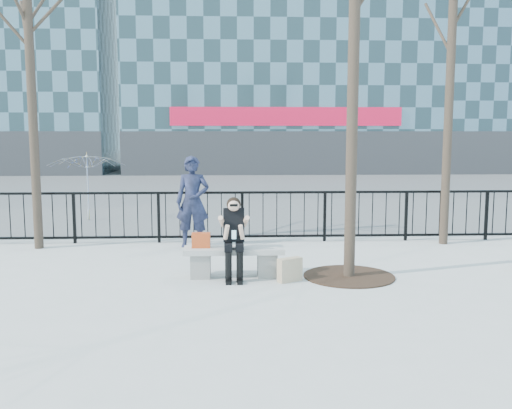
{
  "coord_description": "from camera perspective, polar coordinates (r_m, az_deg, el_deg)",
  "views": [
    {
      "loc": [
        -0.05,
        -9.21,
        2.39
      ],
      "look_at": [
        0.4,
        0.8,
        1.1
      ],
      "focal_mm": 40.0,
      "sensor_mm": 36.0,
      "label": 1
    }
  ],
  "objects": [
    {
      "name": "tree_left",
      "position": [
        12.61,
        -21.91,
        18.12
      ],
      "size": [
        2.8,
        2.8,
        6.5
      ],
      "color": "black",
      "rests_on": "ground"
    },
    {
      "name": "shopping_bag",
      "position": [
        9.19,
        3.4,
        -6.53
      ],
      "size": [
        0.42,
        0.32,
        0.38
      ],
      "primitive_type": "cube",
      "rotation": [
        0.0,
        0.0,
        0.51
      ],
      "color": "#C1B389",
      "rests_on": "ground"
    },
    {
      "name": "ground",
      "position": [
        9.52,
        -2.21,
        -7.21
      ],
      "size": [
        120.0,
        120.0,
        0.0
      ],
      "primitive_type": "plane",
      "color": "#9E9E99",
      "rests_on": "ground"
    },
    {
      "name": "bench_main",
      "position": [
        9.45,
        -2.22,
        -5.44
      ],
      "size": [
        1.65,
        0.46,
        0.49
      ],
      "color": "slate",
      "rests_on": "ground"
    },
    {
      "name": "railing",
      "position": [
        12.35,
        -2.31,
        -1.23
      ],
      "size": [
        14.0,
        0.06,
        1.1
      ],
      "color": "black",
      "rests_on": "ground"
    },
    {
      "name": "street_surface",
      "position": [
        24.33,
        -2.43,
        1.69
      ],
      "size": [
        60.0,
        23.0,
        0.01
      ],
      "primitive_type": "cube",
      "color": "#474747",
      "rests_on": "ground"
    },
    {
      "name": "handbag",
      "position": [
        9.42,
        -5.52,
        -3.57
      ],
      "size": [
        0.3,
        0.15,
        0.25
      ],
      "primitive_type": "cube",
      "rotation": [
        0.0,
        0.0,
        -0.02
      ],
      "color": "#B93E16",
      "rests_on": "bench_main"
    },
    {
      "name": "tree_grate",
      "position": [
        9.62,
        9.28,
        -7.08
      ],
      "size": [
        1.5,
        1.5,
        0.02
      ],
      "primitive_type": "cylinder",
      "color": "black",
      "rests_on": "ground"
    },
    {
      "name": "seated_woman",
      "position": [
        9.22,
        -2.22,
        -3.43
      ],
      "size": [
        0.5,
        0.64,
        1.34
      ],
      "color": "black",
      "rests_on": "ground"
    },
    {
      "name": "vendor_umbrella",
      "position": [
        15.93,
        -16.54,
        1.73
      ],
      "size": [
        2.24,
        2.28,
        1.84
      ],
      "primitive_type": "imported",
      "rotation": [
        0.0,
        0.0,
        -0.12
      ],
      "color": "gold",
      "rests_on": "ground"
    },
    {
      "name": "standing_man",
      "position": [
        11.85,
        -6.36,
        0.28
      ],
      "size": [
        0.72,
        0.5,
        1.89
      ],
      "primitive_type": "imported",
      "rotation": [
        0.0,
        0.0,
        -0.07
      ],
      "color": "black",
      "rests_on": "ground"
    }
  ]
}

